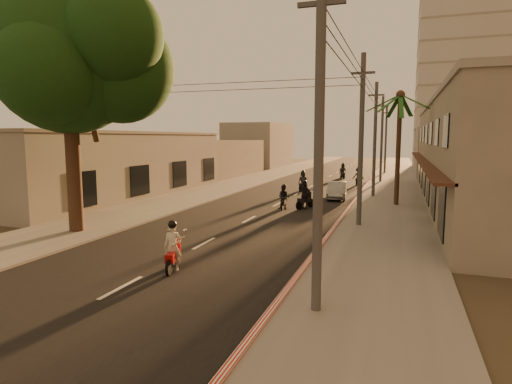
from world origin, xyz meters
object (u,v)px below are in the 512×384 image
Objects in this scene: scooter_far_c at (343,171)px; palm_tree at (400,101)px; scooter_red at (173,248)px; parked_car at (337,190)px; broadleaf_tree at (77,58)px; scooter_far_a at (303,182)px; scooter_far_b at (358,176)px; scooter_mid_b at (304,196)px; scooter_mid_a at (284,198)px.

palm_tree is at bearing -92.75° from scooter_far_c.
scooter_red is 20.31m from parked_car.
scooter_far_a is (6.62, 20.10, -7.63)m from broadleaf_tree.
parked_car is at bearing -86.24° from scooter_far_b.
scooter_far_b is at bearing 106.36° from palm_tree.
parked_car is at bearing 57.60° from broadleaf_tree.
scooter_red is 14.73m from scooter_mid_b.
parked_car is (-0.61, -10.72, -0.19)m from scooter_far_b.
scooter_far_c reaches higher than parked_car.
broadleaf_tree is at bearing -107.96° from scooter_mid_b.
scooter_mid_b is 1.08× the size of scooter_far_c.
palm_tree is at bearing 50.92° from scooter_mid_b.
parked_car is (2.93, 20.10, -0.16)m from scooter_red.
scooter_far_c is at bearing 112.70° from scooter_mid_b.
scooter_mid_b reaches higher than scooter_far_a.
palm_tree is 11.94m from scooter_far_a.
broadleaf_tree is 11.30m from scooter_red.
scooter_mid_b is at bearing -89.99° from scooter_far_b.
parked_car is at bearing -40.08° from scooter_far_a.
scooter_mid_a is 0.91× the size of scooter_far_a.
scooter_far_b is (4.19, 6.70, 0.00)m from scooter_far_a.
palm_tree is at bearing 24.39° from scooter_mid_a.
scooter_mid_a is at bearing -112.64° from scooter_far_c.
palm_tree is at bearing -32.25° from parked_car.
scooter_far_c is (1.18, 37.16, 0.01)m from scooter_red.
palm_tree is 4.47× the size of scooter_red.
scooter_red is at bearing -80.22° from scooter_far_a.
scooter_far_a is 7.90m from scooter_far_b.
scooter_far_c is (8.45, 33.14, -7.65)m from broadleaf_tree.
scooter_mid_a is at bearing -76.36° from scooter_far_a.
broadleaf_tree is at bearing -136.52° from palm_tree.
scooter_far_c is (1.82, 13.04, -0.02)m from scooter_far_a.
scooter_far_b is 6.77m from scooter_far_c.
scooter_mid_a is 1.39m from scooter_mid_b.
scooter_far_a reaches higher than scooter_far_b.
scooter_mid_a is 23.13m from scooter_far_c.
scooter_far_a reaches higher than parked_car.
scooter_far_a is 13.17m from scooter_far_c.
scooter_far_a is at bearing 142.00° from palm_tree.
scooter_far_b is at bearing 74.91° from scooter_mid_a.
scooter_far_b reaches higher than parked_car.
parked_car is (3.58, -4.02, -0.19)m from scooter_far_a.
scooter_mid_b is 5.63m from parked_car.
scooter_far_b reaches higher than scooter_mid_a.
scooter_mid_b reaches higher than parked_car.
scooter_red is 1.01× the size of scooter_far_c.
scooter_mid_a is 0.88× the size of scooter_mid_b.
scooter_far_c is (-2.37, 6.34, -0.02)m from scooter_far_b.
scooter_mid_b is at bearing 21.41° from scooter_mid_a.
scooter_far_a is (-2.20, 9.47, -0.05)m from scooter_mid_b.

